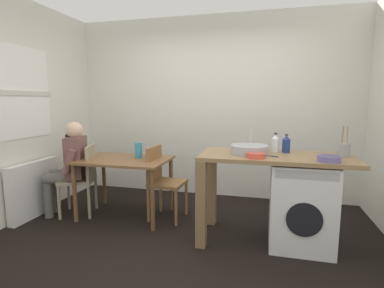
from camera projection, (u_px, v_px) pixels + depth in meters
ground_plane at (181, 245)px, 3.00m from camera, size 5.46×5.46×0.00m
wall_back at (213, 108)px, 4.48m from camera, size 4.60×0.10×2.70m
radiator at (35, 189)px, 3.73m from camera, size 0.10×0.80×0.70m
dining_table at (125, 166)px, 3.69m from camera, size 1.10×0.76×0.74m
chair_person_seat at (83, 176)px, 3.77m from camera, size 0.51×0.51×0.90m
chair_opposite at (162, 178)px, 3.65m from camera, size 0.43×0.43×0.90m
seated_person at (69, 163)px, 3.73m from camera, size 0.56×0.54×1.20m
kitchen_counter at (254, 169)px, 3.02m from camera, size 1.50×0.68×0.92m
washing_machine at (301, 204)px, 2.95m from camera, size 0.60×0.61×0.86m
sink_basin at (249, 149)px, 3.01m from camera, size 0.38×0.38×0.09m
tap at (251, 138)px, 3.17m from camera, size 0.02×0.02×0.28m
bottle_tall_green at (275, 143)px, 3.11m from camera, size 0.08×0.08×0.20m
bottle_squat_brown at (286, 144)px, 3.08m from camera, size 0.08×0.08×0.19m
mixing_bowl at (256, 155)px, 2.80m from camera, size 0.18×0.18×0.05m
utensil_crock at (344, 150)px, 2.83m from camera, size 0.11×0.11×0.30m
colander at (329, 158)px, 2.62m from camera, size 0.20×0.20×0.06m
vase at (139, 150)px, 3.72m from camera, size 0.09×0.09×0.19m
scissors at (271, 156)px, 2.87m from camera, size 0.15×0.06×0.01m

